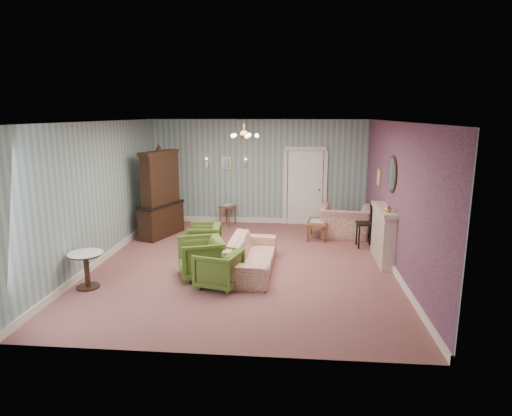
# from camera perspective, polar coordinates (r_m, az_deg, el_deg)

# --- Properties ---
(floor) EXTENTS (7.00, 7.00, 0.00)m
(floor) POSITION_cam_1_polar(r_m,az_deg,el_deg) (9.11, -1.48, -7.29)
(floor) COLOR #905854
(floor) RESTS_ON ground
(ceiling) EXTENTS (7.00, 7.00, 0.00)m
(ceiling) POSITION_cam_1_polar(r_m,az_deg,el_deg) (8.58, -1.59, 11.27)
(ceiling) COLOR white
(ceiling) RESTS_ON ground
(wall_back) EXTENTS (6.00, 0.00, 6.00)m
(wall_back) POSITION_cam_1_polar(r_m,az_deg,el_deg) (12.17, 0.33, 4.73)
(wall_back) COLOR gray
(wall_back) RESTS_ON ground
(wall_front) EXTENTS (6.00, 0.00, 6.00)m
(wall_front) POSITION_cam_1_polar(r_m,az_deg,el_deg) (5.36, -5.79, -5.15)
(wall_front) COLOR gray
(wall_front) RESTS_ON ground
(wall_left) EXTENTS (0.00, 7.00, 7.00)m
(wall_left) POSITION_cam_1_polar(r_m,az_deg,el_deg) (9.54, -19.75, 1.90)
(wall_left) COLOR gray
(wall_left) RESTS_ON ground
(wall_right) EXTENTS (0.00, 7.00, 7.00)m
(wall_right) POSITION_cam_1_polar(r_m,az_deg,el_deg) (8.91, 18.02, 1.32)
(wall_right) COLOR gray
(wall_right) RESTS_ON ground
(wall_right_floral) EXTENTS (0.00, 7.00, 7.00)m
(wall_right_floral) POSITION_cam_1_polar(r_m,az_deg,el_deg) (8.90, 17.93, 1.32)
(wall_right_floral) COLOR #B85C70
(wall_right_floral) RESTS_ON ground
(door) EXTENTS (1.12, 0.12, 2.16)m
(door) POSITION_cam_1_polar(r_m,az_deg,el_deg) (12.15, 6.45, 2.87)
(door) COLOR white
(door) RESTS_ON floor
(olive_chair_a) EXTENTS (0.84, 0.87, 0.74)m
(olive_chair_a) POSITION_cam_1_polar(r_m,az_deg,el_deg) (7.86, -4.93, -7.69)
(olive_chair_a) COLOR #4E6924
(olive_chair_a) RESTS_ON floor
(olive_chair_b) EXTENTS (0.98, 1.01, 0.83)m
(olive_chair_b) POSITION_cam_1_polar(r_m,az_deg,el_deg) (8.35, -7.24, -6.24)
(olive_chair_b) COLOR #4E6924
(olive_chair_b) RESTS_ON floor
(olive_chair_c) EXTENTS (0.71, 0.75, 0.72)m
(olive_chair_c) POSITION_cam_1_polar(r_m,az_deg,el_deg) (9.76, -6.81, -3.81)
(olive_chair_c) COLOR #4E6924
(olive_chair_c) RESTS_ON floor
(sofa_chintz) EXTENTS (0.71, 2.19, 0.85)m
(sofa_chintz) POSITION_cam_1_polar(r_m,az_deg,el_deg) (8.60, -0.67, -5.50)
(sofa_chintz) COLOR #A34341
(sofa_chintz) RESTS_ON floor
(wingback_chair) EXTENTS (1.30, 0.94, 1.05)m
(wingback_chair) POSITION_cam_1_polar(r_m,az_deg,el_deg) (11.13, 11.60, -1.08)
(wingback_chair) COLOR #A34341
(wingback_chair) RESTS_ON floor
(dresser) EXTENTS (0.92, 1.45, 2.29)m
(dresser) POSITION_cam_1_polar(r_m,az_deg,el_deg) (11.11, -12.45, 2.12)
(dresser) COLOR black
(dresser) RESTS_ON floor
(fireplace) EXTENTS (0.30, 1.40, 1.16)m
(fireplace) POSITION_cam_1_polar(r_m,az_deg,el_deg) (9.45, 16.32, -3.38)
(fireplace) COLOR beige
(fireplace) RESTS_ON floor
(mantel_vase) EXTENTS (0.15, 0.15, 0.15)m
(mantel_vase) POSITION_cam_1_polar(r_m,az_deg,el_deg) (8.91, 16.93, -0.02)
(mantel_vase) COLOR gold
(mantel_vase) RESTS_ON fireplace
(oval_mirror) EXTENTS (0.04, 0.76, 0.84)m
(oval_mirror) POSITION_cam_1_polar(r_m,az_deg,el_deg) (9.22, 17.40, 4.24)
(oval_mirror) COLOR white
(oval_mirror) RESTS_ON wall_right
(framed_print) EXTENTS (0.04, 0.34, 0.42)m
(framed_print) POSITION_cam_1_polar(r_m,az_deg,el_deg) (10.57, 15.84, 3.93)
(framed_print) COLOR gold
(framed_print) RESTS_ON wall_right
(coffee_table) EXTENTS (0.61, 0.93, 0.45)m
(coffee_table) POSITION_cam_1_polar(r_m,az_deg,el_deg) (10.95, 8.04, -2.81)
(coffee_table) COLOR brown
(coffee_table) RESTS_ON floor
(side_table_black) EXTENTS (0.41, 0.41, 0.59)m
(side_table_black) POSITION_cam_1_polar(r_m,az_deg,el_deg) (10.40, 14.07, -3.45)
(side_table_black) COLOR black
(side_table_black) RESTS_ON floor
(pedestal_table) EXTENTS (0.74, 0.74, 0.66)m
(pedestal_table) POSITION_cam_1_polar(r_m,az_deg,el_deg) (8.35, -21.30, -7.61)
(pedestal_table) COLOR black
(pedestal_table) RESTS_ON floor
(nesting_table) EXTENTS (0.50, 0.56, 0.60)m
(nesting_table) POSITION_cam_1_polar(r_m,az_deg,el_deg) (12.13, -3.73, -0.85)
(nesting_table) COLOR brown
(nesting_table) RESTS_ON floor
(gilt_mirror_back) EXTENTS (0.28, 0.06, 0.36)m
(gilt_mirror_back) POSITION_cam_1_polar(r_m,az_deg,el_deg) (12.21, -3.92, 5.90)
(gilt_mirror_back) COLOR gold
(gilt_mirror_back) RESTS_ON wall_back
(sconce_left) EXTENTS (0.16, 0.12, 0.30)m
(sconce_left) POSITION_cam_1_polar(r_m,az_deg,el_deg) (12.28, -6.48, 5.90)
(sconce_left) COLOR gold
(sconce_left) RESTS_ON wall_back
(sconce_right) EXTENTS (0.16, 0.12, 0.30)m
(sconce_right) POSITION_cam_1_polar(r_m,az_deg,el_deg) (12.11, -1.35, 5.88)
(sconce_right) COLOR gold
(sconce_right) RESTS_ON wall_back
(chandelier) EXTENTS (0.56, 0.56, 0.36)m
(chandelier) POSITION_cam_1_polar(r_m,az_deg,el_deg) (8.59, -1.58, 9.47)
(chandelier) COLOR gold
(chandelier) RESTS_ON ceiling
(burgundy_cushion) EXTENTS (0.41, 0.28, 0.39)m
(burgundy_cushion) POSITION_cam_1_polar(r_m,az_deg,el_deg) (10.99, 11.42, -1.49)
(burgundy_cushion) COLOR maroon
(burgundy_cushion) RESTS_ON wingback_chair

